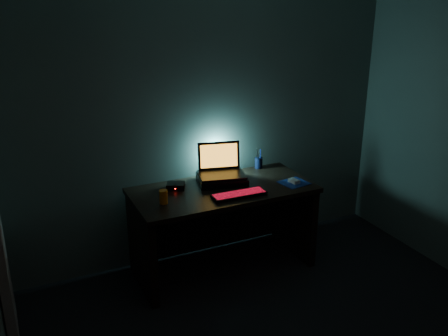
# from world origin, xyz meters

# --- Properties ---
(room) EXTENTS (3.50, 4.00, 2.50)m
(room) POSITION_xyz_m (0.00, 0.00, 1.25)
(room) COLOR black
(room) RESTS_ON ground
(desk) EXTENTS (1.50, 0.70, 0.75)m
(desk) POSITION_xyz_m (0.00, 1.67, 0.49)
(desk) COLOR black
(desk) RESTS_ON ground
(riser) EXTENTS (0.46, 0.38, 0.06)m
(riser) POSITION_xyz_m (0.04, 1.74, 0.78)
(riser) COLOR black
(riser) RESTS_ON desk
(laptop) EXTENTS (0.43, 0.36, 0.26)m
(laptop) POSITION_xyz_m (0.06, 1.79, 0.87)
(laptop) COLOR black
(laptop) RESTS_ON riser
(keyboard) EXTENTS (0.44, 0.15, 0.03)m
(keyboard) POSITION_xyz_m (0.05, 1.42, 0.76)
(keyboard) COLOR black
(keyboard) RESTS_ON desk
(mousepad) EXTENTS (0.25, 0.23, 0.00)m
(mousepad) POSITION_xyz_m (0.59, 1.47, 0.75)
(mousepad) COLOR navy
(mousepad) RESTS_ON desk
(mouse) EXTENTS (0.07, 0.10, 0.03)m
(mouse) POSITION_xyz_m (0.59, 1.47, 0.77)
(mouse) COLOR #A09FA4
(mouse) RESTS_ON mousepad
(pen_cup) EXTENTS (0.09, 0.09, 0.10)m
(pen_cup) POSITION_xyz_m (0.50, 1.92, 0.80)
(pen_cup) COLOR black
(pen_cup) RESTS_ON desk
(juice_glass) EXTENTS (0.08, 0.08, 0.11)m
(juice_glass) POSITION_xyz_m (-0.54, 1.54, 0.80)
(juice_glass) COLOR #D05E0A
(juice_glass) RESTS_ON desk
(router) EXTENTS (0.18, 0.17, 0.05)m
(router) POSITION_xyz_m (-0.35, 1.77, 0.77)
(router) COLOR black
(router) RESTS_ON desk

